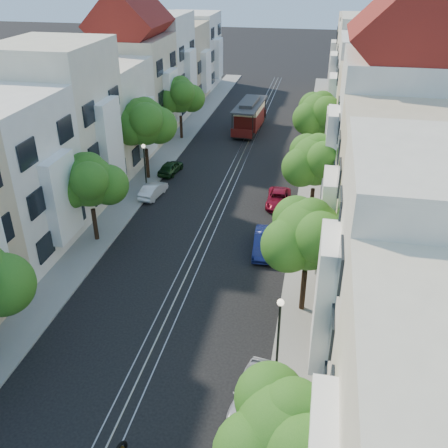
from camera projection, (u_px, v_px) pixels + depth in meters
The scene contains 24 objects.
ground at pixel (234, 172), 45.51m from camera, with size 200.00×200.00×0.00m, color black.
sidewalk_east at pixel (315, 177), 44.25m from camera, with size 2.50×80.00×0.12m, color gray.
sidewalk_west at pixel (158, 165), 46.72m from camera, with size 2.50×80.00×0.12m, color gray.
rail_left at pixel (229, 171), 45.60m from camera, with size 0.06×80.00×0.02m, color gray.
rail_slot at pixel (234, 172), 45.51m from camera, with size 0.06×80.00×0.02m, color gray.
rail_right at pixel (240, 172), 45.42m from camera, with size 0.06×80.00×0.02m, color gray.
lane_line at pixel (234, 172), 45.51m from camera, with size 0.08×80.00×0.01m, color tan.
townhouses_east at pixel (377, 124), 40.94m from camera, with size 7.75×72.00×12.00m.
townhouses_west at pixel (106, 110), 45.04m from camera, with size 7.75×72.00×11.76m.
tree_e_a at pixel (290, 436), 15.44m from camera, with size 4.72×3.87×6.27m.
tree_e_b at pixel (309, 237), 25.62m from camera, with size 4.93×4.08×6.68m.
tree_e_c at pixel (316, 162), 35.16m from camera, with size 4.84×3.99×6.52m.
tree_e_d at pixel (321, 115), 44.52m from camera, with size 5.01×4.16×6.85m.
tree_w_b at pixel (90, 182), 32.54m from camera, with size 4.72×3.87×6.27m.
tree_w_c at pixel (145, 123), 41.70m from camera, with size 5.13×4.28×7.09m.
tree_w_d at pixel (180, 96), 51.41m from camera, with size 4.84×3.99×6.52m.
lamp_east at pixel (279, 325), 22.40m from camera, with size 0.32×0.32×4.16m.
lamp_west at pixel (145, 161), 40.06m from camera, with size 0.32×0.32×4.16m.
cable_car at pixel (250, 114), 55.27m from camera, with size 2.99×8.15×3.08m.
parked_car_e_near at pixel (253, 393), 21.79m from camera, with size 1.56×3.87×1.32m, color #B5B7C2.
parked_car_e_mid at pixel (265, 243), 33.06m from camera, with size 1.41×4.03×1.33m, color #0D1443.
parked_car_e_far at pixel (278, 199), 39.27m from camera, with size 1.80×3.90×1.08m, color maroon.
parked_car_w_mid at pixel (153, 190), 40.63m from camera, with size 1.18×3.39×1.12m, color silver.
parked_car_w_far at pixel (171, 167), 44.94m from camera, with size 1.35×3.35×1.14m, color black.
Camera 1 is at (7.26, -13.65, 17.55)m, focal length 40.00 mm.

